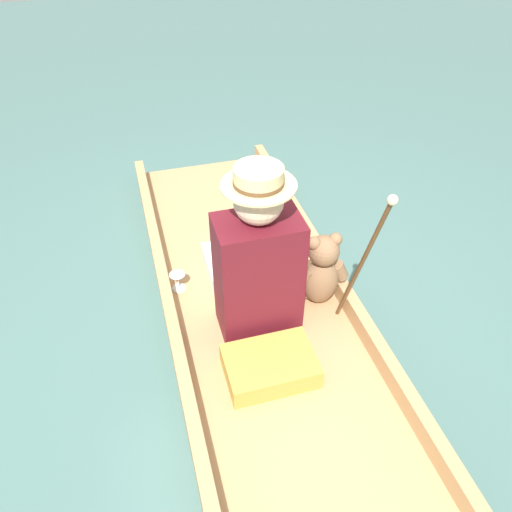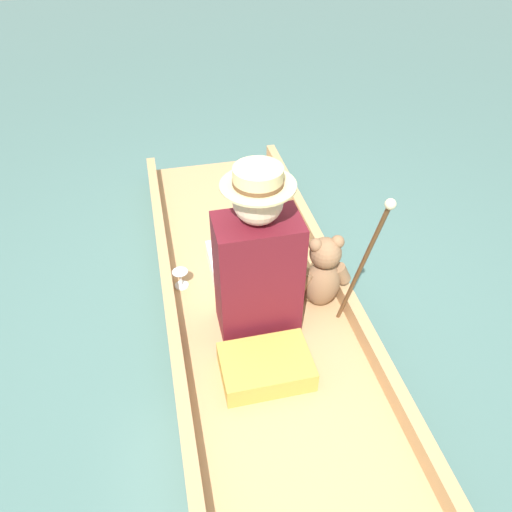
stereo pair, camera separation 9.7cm
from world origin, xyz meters
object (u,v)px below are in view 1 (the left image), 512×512
Objects in this scene: teddy_bear at (321,271)px; walking_cane at (365,256)px; wine_glass at (178,278)px; seated_person at (254,264)px.

walking_cane is (0.06, -0.29, 0.32)m from teddy_bear.
wine_glass is 1.08m from walking_cane.
walking_cane is (0.78, -0.59, 0.46)m from wine_glass.
seated_person is 0.39m from teddy_bear.
teddy_bear is at bearing 101.63° from walking_cane.
teddy_bear is 0.48× the size of walking_cane.
walking_cane is at bearing -26.27° from seated_person.
wine_glass is at bearing 142.91° from walking_cane.
teddy_bear reaches higher than wine_glass.
wine_glass is at bearing 157.68° from teddy_bear.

